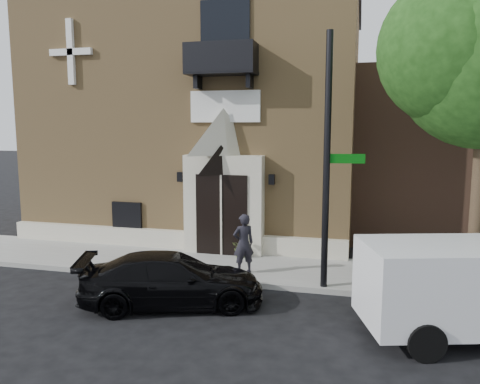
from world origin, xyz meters
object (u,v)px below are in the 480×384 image
object	(u,v)px
black_sedan	(172,280)
pedestrian_near	(244,243)
street_sign	(327,162)
fire_hydrant	(440,280)

from	to	relation	value
black_sedan	pedestrian_near	xyz separation A→B (m)	(1.16, 2.43, 0.37)
street_sign	pedestrian_near	xyz separation A→B (m)	(-2.31, 0.58, -2.39)
pedestrian_near	fire_hydrant	bearing A→B (deg)	138.83
black_sedan	pedestrian_near	size ratio (longest dim) A/B	2.57
street_sign	black_sedan	bearing A→B (deg)	-158.66
street_sign	fire_hydrant	bearing A→B (deg)	-7.17
black_sedan	street_sign	xyz separation A→B (m)	(3.47, 1.85, 2.75)
black_sedan	street_sign	distance (m)	4.80
fire_hydrant	pedestrian_near	xyz separation A→B (m)	(-5.10, 0.60, 0.45)
black_sedan	street_sign	world-z (taller)	street_sign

